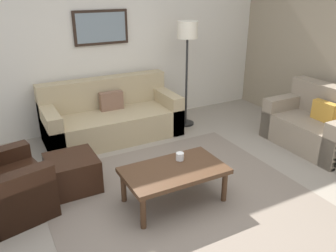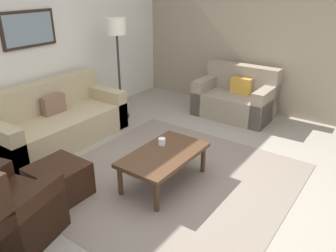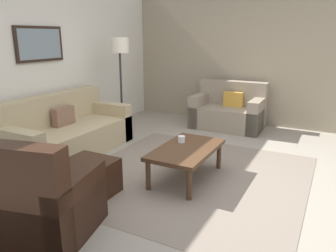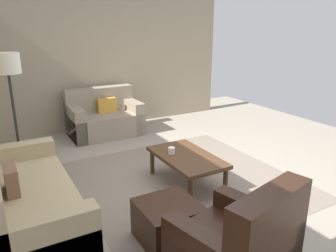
{
  "view_description": "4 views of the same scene",
  "coord_description": "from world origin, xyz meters",
  "px_view_note": "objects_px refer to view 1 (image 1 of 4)",
  "views": [
    {
      "loc": [
        -1.68,
        -2.77,
        2.25
      ],
      "look_at": [
        -0.08,
        0.21,
        0.84
      ],
      "focal_mm": 36.76,
      "sensor_mm": 36.0,
      "label": 1
    },
    {
      "loc": [
        -2.89,
        -2.02,
        2.29
      ],
      "look_at": [
        0.12,
        0.13,
        0.65
      ],
      "focal_mm": 35.79,
      "sensor_mm": 36.0,
      "label": 2
    },
    {
      "loc": [
        -3.53,
        -1.51,
        1.75
      ],
      "look_at": [
        -0.07,
        0.31,
        0.65
      ],
      "focal_mm": 34.61,
      "sensor_mm": 36.0,
      "label": 3
    },
    {
      "loc": [
        -3.42,
        2.2,
        2.05
      ],
      "look_at": [
        -0.13,
        0.34,
        0.87
      ],
      "focal_mm": 34.99,
      "sensor_mm": 36.0,
      "label": 4
    }
  ],
  "objects_px": {
    "coffee_table": "(174,173)",
    "framed_artwork": "(101,27)",
    "couch_main": "(110,117)",
    "cup": "(180,156)",
    "couch_loveseat": "(318,126)",
    "ottoman": "(73,173)",
    "lamp_standing": "(187,41)"
  },
  "relations": [
    {
      "from": "lamp_standing",
      "to": "cup",
      "type": "bearing_deg",
      "value": -122.91
    },
    {
      "from": "lamp_standing",
      "to": "framed_artwork",
      "type": "bearing_deg",
      "value": 153.5
    },
    {
      "from": "couch_main",
      "to": "couch_loveseat",
      "type": "relative_size",
      "value": 1.54
    },
    {
      "from": "couch_main",
      "to": "ottoman",
      "type": "distance_m",
      "value": 1.56
    },
    {
      "from": "couch_loveseat",
      "to": "lamp_standing",
      "type": "bearing_deg",
      "value": 128.46
    },
    {
      "from": "cup",
      "to": "framed_artwork",
      "type": "bearing_deg",
      "value": 91.63
    },
    {
      "from": "ottoman",
      "to": "couch_loveseat",
      "type": "bearing_deg",
      "value": -8.8
    },
    {
      "from": "couch_main",
      "to": "couch_loveseat",
      "type": "xyz_separation_m",
      "value": [
        2.57,
        -1.8,
        0.01
      ]
    },
    {
      "from": "framed_artwork",
      "to": "ottoman",
      "type": "bearing_deg",
      "value": -120.8
    },
    {
      "from": "couch_main",
      "to": "cup",
      "type": "distance_m",
      "value": 1.92
    },
    {
      "from": "couch_main",
      "to": "lamp_standing",
      "type": "bearing_deg",
      "value": -7.67
    },
    {
      "from": "ottoman",
      "to": "lamp_standing",
      "type": "xyz_separation_m",
      "value": [
        2.19,
        1.08,
        1.21
      ]
    },
    {
      "from": "couch_main",
      "to": "framed_artwork",
      "type": "relative_size",
      "value": 2.39
    },
    {
      "from": "couch_main",
      "to": "cup",
      "type": "bearing_deg",
      "value": -85.38
    },
    {
      "from": "ottoman",
      "to": "framed_artwork",
      "type": "bearing_deg",
      "value": 59.2
    },
    {
      "from": "couch_loveseat",
      "to": "coffee_table",
      "type": "distance_m",
      "value": 2.58
    },
    {
      "from": "couch_loveseat",
      "to": "coffee_table",
      "type": "bearing_deg",
      "value": -174.29
    },
    {
      "from": "coffee_table",
      "to": "lamp_standing",
      "type": "relative_size",
      "value": 0.64
    },
    {
      "from": "ottoman",
      "to": "lamp_standing",
      "type": "relative_size",
      "value": 0.33
    },
    {
      "from": "couch_loveseat",
      "to": "cup",
      "type": "relative_size",
      "value": 14.77
    },
    {
      "from": "couch_main",
      "to": "couch_loveseat",
      "type": "distance_m",
      "value": 3.13
    },
    {
      "from": "couch_main",
      "to": "couch_loveseat",
      "type": "bearing_deg",
      "value": -34.95
    },
    {
      "from": "lamp_standing",
      "to": "coffee_table",
      "type": "bearing_deg",
      "value": -124.21
    },
    {
      "from": "lamp_standing",
      "to": "framed_artwork",
      "type": "distance_m",
      "value": 1.35
    },
    {
      "from": "coffee_table",
      "to": "framed_artwork",
      "type": "distance_m",
      "value": 2.78
    },
    {
      "from": "ottoman",
      "to": "lamp_standing",
      "type": "distance_m",
      "value": 2.73
    },
    {
      "from": "cup",
      "to": "lamp_standing",
      "type": "xyz_separation_m",
      "value": [
        1.13,
        1.74,
        0.96
      ]
    },
    {
      "from": "couch_loveseat",
      "to": "lamp_standing",
      "type": "xyz_separation_m",
      "value": [
        -1.29,
        1.62,
        1.11
      ]
    },
    {
      "from": "framed_artwork",
      "to": "cup",
      "type": "bearing_deg",
      "value": -88.37
    },
    {
      "from": "ottoman",
      "to": "coffee_table",
      "type": "relative_size",
      "value": 0.51
    },
    {
      "from": "couch_main",
      "to": "cup",
      "type": "relative_size",
      "value": 22.81
    },
    {
      "from": "couch_main",
      "to": "coffee_table",
      "type": "distance_m",
      "value": 2.05
    }
  ]
}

